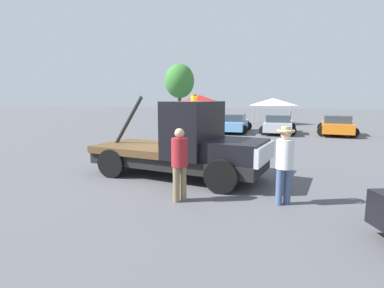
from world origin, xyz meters
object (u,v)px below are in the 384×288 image
(parked_car_charcoal, at_px, (188,123))
(parked_car_silver, at_px, (278,124))
(parked_car_skyblue, at_px, (233,123))
(tow_truck, at_px, (187,146))
(person_at_hood, at_px, (180,159))
(parked_car_orange, at_px, (337,125))
(canopy_tent_white, at_px, (273,102))
(tree_left, at_px, (180,81))
(canopy_tent_red, at_px, (200,99))
(person_near_truck, at_px, (285,159))

(parked_car_charcoal, xyz_separation_m, parked_car_silver, (6.69, 0.61, -0.00))
(parked_car_skyblue, distance_m, parked_car_silver, 3.26)
(tow_truck, relative_size, person_at_hood, 3.27)
(parked_car_skyblue, bearing_deg, parked_car_charcoal, 92.51)
(tow_truck, height_order, parked_car_skyblue, tow_truck)
(parked_car_orange, relative_size, canopy_tent_white, 1.46)
(tow_truck, relative_size, parked_car_skyblue, 1.19)
(parked_car_charcoal, relative_size, tree_left, 0.66)
(parked_car_charcoal, distance_m, parked_car_skyblue, 3.46)
(parked_car_silver, bearing_deg, canopy_tent_red, 44.90)
(tow_truck, distance_m, person_near_truck, 3.30)
(parked_car_orange, bearing_deg, tree_left, 50.01)
(parked_car_charcoal, bearing_deg, parked_car_silver, -82.35)
(parked_car_skyblue, height_order, parked_car_silver, same)
(parked_car_skyblue, xyz_separation_m, canopy_tent_white, (2.13, 8.63, 1.53))
(tow_truck, bearing_deg, tree_left, 119.00)
(parked_car_charcoal, bearing_deg, parked_car_skyblue, -81.33)
(person_at_hood, xyz_separation_m, parked_car_skyblue, (-2.05, 15.51, -0.35))
(person_near_truck, relative_size, parked_car_skyblue, 0.38)
(tree_left, bearing_deg, person_at_hood, -67.90)
(parked_car_skyblue, height_order, parked_car_orange, same)
(parked_car_orange, bearing_deg, person_at_hood, 165.99)
(tow_truck, xyz_separation_m, person_near_truck, (2.94, -1.50, 0.08))
(parked_car_skyblue, xyz_separation_m, canopy_tent_red, (-5.36, 8.34, 1.81))
(parked_car_charcoal, xyz_separation_m, parked_car_orange, (10.52, 1.25, -0.00))
(tow_truck, relative_size, parked_car_charcoal, 1.15)
(person_at_hood, height_order, canopy_tent_white, canopy_tent_white)
(parked_car_skyblue, relative_size, parked_car_orange, 0.96)
(tow_truck, relative_size, canopy_tent_white, 1.68)
(tow_truck, height_order, person_at_hood, tow_truck)
(parked_car_skyblue, distance_m, canopy_tent_red, 10.08)
(person_near_truck, bearing_deg, canopy_tent_white, -30.35)
(person_at_hood, distance_m, parked_car_silver, 15.79)
(person_at_hood, height_order, parked_car_orange, person_at_hood)
(person_near_truck, xyz_separation_m, canopy_tent_white, (-2.24, 23.55, 1.12))
(tow_truck, relative_size, parked_car_orange, 1.15)
(parked_car_silver, bearing_deg, parked_car_skyblue, 92.28)
(tow_truck, relative_size, canopy_tent_red, 1.58)
(person_at_hood, distance_m, tree_left, 36.86)
(parked_car_skyblue, distance_m, canopy_tent_white, 9.02)
(tow_truck, bearing_deg, person_near_truck, -20.52)
(parked_car_silver, xyz_separation_m, tree_left, (-14.98, 18.21, 4.35))
(parked_car_skyblue, bearing_deg, person_at_hood, -176.16)
(parked_car_charcoal, bearing_deg, tree_left, 26.27)
(person_at_hood, xyz_separation_m, parked_car_charcoal, (-5.49, 15.13, -0.35))
(person_at_hood, height_order, parked_car_silver, person_at_hood)
(person_near_truck, xyz_separation_m, parked_car_charcoal, (-7.81, 14.55, -0.41))
(parked_car_skyblue, bearing_deg, parked_car_silver, -89.59)
(parked_car_orange, xyz_separation_m, canopy_tent_red, (-12.44, 7.47, 1.81))
(person_at_hood, bearing_deg, tree_left, 140.08)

